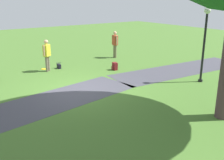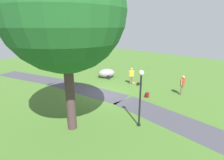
{
  "view_description": "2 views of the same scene",
  "coord_description": "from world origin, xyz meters",
  "views": [
    {
      "loc": [
        4.93,
        9.17,
        3.67
      ],
      "look_at": [
        -0.53,
        1.54,
        0.74
      ],
      "focal_mm": 42.59,
      "sensor_mm": 36.0,
      "label": 1
    },
    {
      "loc": [
        -10.09,
        9.75,
        5.51
      ],
      "look_at": [
        -0.47,
        -0.44,
        1.2
      ],
      "focal_mm": 28.42,
      "sensor_mm": 36.0,
      "label": 2
    }
  ],
  "objects": [
    {
      "name": "ground_plane",
      "position": [
        0.0,
        0.0,
        0.0
      ],
      "size": [
        48.0,
        48.0,
        0.0
      ],
      "primitive_type": "plane",
      "color": "#446C2A"
    },
    {
      "name": "footpath_segment_near",
      "position": [
        -6.01,
        0.25,
        0.0
      ],
      "size": [
        8.14,
        2.8,
        0.01
      ],
      "color": "#414049",
      "rests_on": "ground"
    },
    {
      "name": "footpath_segment_mid",
      "position": [
        1.93,
        0.55,
        0.0
      ],
      "size": [
        8.24,
        3.37,
        0.01
      ],
      "color": "#414049",
      "rests_on": "ground"
    },
    {
      "name": "footpath_segment_far",
      "position": [
        9.71,
        2.31,
        0.0
      ],
      "size": [
        8.29,
        4.42,
        0.01
      ],
      "color": "#414049",
      "rests_on": "ground"
    },
    {
      "name": "large_shade_tree",
      "position": [
        -2.47,
        4.92,
        6.18
      ],
      "size": [
        5.89,
        5.89,
        9.14
      ],
      "color": "#4B3537",
      "rests_on": "ground"
    },
    {
      "name": "lamp_post",
      "position": [
        -5.04,
        2.15,
        2.04
      ],
      "size": [
        0.28,
        0.28,
        3.28
      ],
      "color": "black",
      "rests_on": "ground"
    },
    {
      "name": "lawn_boulder",
      "position": [
        3.34,
        -3.61,
        0.48
      ],
      "size": [
        2.06,
        2.25,
        0.96
      ],
      "color": "gray",
      "rests_on": "ground"
    },
    {
      "name": "woman_with_handbag",
      "position": [
        -0.11,
        -3.57,
        0.94
      ],
      "size": [
        0.45,
        0.4,
        1.63
      ],
      "color": "#6F6352",
      "rests_on": "ground"
    },
    {
      "name": "man_near_boulder",
      "position": [
        -4.86,
        -4.19,
        0.96
      ],
      "size": [
        0.28,
        0.52,
        1.66
      ],
      "color": "#6F684B",
      "rests_on": "ground"
    },
    {
      "name": "handbag_on_grass",
      "position": [
        -0.81,
        -3.76,
        0.14
      ],
      "size": [
        0.28,
        0.32,
        0.31
      ],
      "color": "black",
      "rests_on": "ground"
    },
    {
      "name": "backpack_by_boulder",
      "position": [
        2.68,
        -3.27,
        0.19
      ],
      "size": [
        0.3,
        0.28,
        0.4
      ],
      "color": "black",
      "rests_on": "ground"
    },
    {
      "name": "spare_backpack_on_lawn",
      "position": [
        -3.07,
        -1.76,
        0.19
      ],
      "size": [
        0.29,
        0.31,
        0.4
      ],
      "color": "maroon",
      "rests_on": "ground"
    },
    {
      "name": "frisbee_on_grass",
      "position": [
        -0.08,
        -4.08,
        0.01
      ],
      "size": [
        0.27,
        0.27,
        0.02
      ],
      "color": "yellow",
      "rests_on": "ground"
    }
  ]
}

